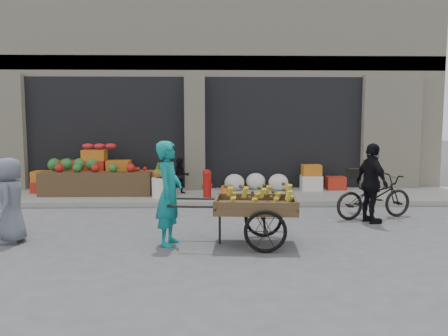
{
  "coord_description": "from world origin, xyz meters",
  "views": [
    {
      "loc": [
        0.51,
        -7.05,
        1.97
      ],
      "look_at": [
        0.71,
        1.24,
        1.1
      ],
      "focal_mm": 35.0,
      "sensor_mm": 36.0,
      "label": 1
    }
  ],
  "objects_px": {
    "fire_hydrant": "(207,182)",
    "seated_person": "(181,176)",
    "pineapple_bin": "(162,188)",
    "vendor_woman": "(169,193)",
    "banana_cart": "(252,203)",
    "orange_bucket": "(228,192)",
    "bicycle": "(374,197)",
    "vendor_grey": "(11,200)",
    "cyclist": "(372,183)"
  },
  "relations": [
    {
      "from": "fire_hydrant",
      "to": "seated_person",
      "type": "bearing_deg",
      "value": 137.12
    },
    {
      "from": "pineapple_bin",
      "to": "vendor_woman",
      "type": "bearing_deg",
      "value": -81.66
    },
    {
      "from": "banana_cart",
      "to": "orange_bucket",
      "type": "bearing_deg",
      "value": 99.02
    },
    {
      "from": "orange_bucket",
      "to": "vendor_woman",
      "type": "bearing_deg",
      "value": -106.09
    },
    {
      "from": "fire_hydrant",
      "to": "banana_cart",
      "type": "distance_m",
      "value": 3.79
    },
    {
      "from": "orange_bucket",
      "to": "vendor_woman",
      "type": "relative_size",
      "value": 0.19
    },
    {
      "from": "orange_bucket",
      "to": "banana_cart",
      "type": "bearing_deg",
      "value": -85.56
    },
    {
      "from": "seated_person",
      "to": "vendor_woman",
      "type": "xyz_separation_m",
      "value": [
        0.15,
        -4.34,
        0.25
      ]
    },
    {
      "from": "seated_person",
      "to": "banana_cart",
      "type": "height_order",
      "value": "seated_person"
    },
    {
      "from": "fire_hydrant",
      "to": "bicycle",
      "type": "height_order",
      "value": "bicycle"
    },
    {
      "from": "banana_cart",
      "to": "seated_person",
      "type": "bearing_deg",
      "value": 113.4
    },
    {
      "from": "pineapple_bin",
      "to": "vendor_grey",
      "type": "bearing_deg",
      "value": -120.23
    },
    {
      "from": "cyclist",
      "to": "banana_cart",
      "type": "bearing_deg",
      "value": 105.94
    },
    {
      "from": "seated_person",
      "to": "cyclist",
      "type": "height_order",
      "value": "cyclist"
    },
    {
      "from": "orange_bucket",
      "to": "seated_person",
      "type": "bearing_deg",
      "value": 149.74
    },
    {
      "from": "orange_bucket",
      "to": "vendor_grey",
      "type": "xyz_separation_m",
      "value": [
        -3.66,
        -3.43,
        0.43
      ]
    },
    {
      "from": "orange_bucket",
      "to": "cyclist",
      "type": "bearing_deg",
      "value": -38.41
    },
    {
      "from": "fire_hydrant",
      "to": "seated_person",
      "type": "height_order",
      "value": "seated_person"
    },
    {
      "from": "orange_bucket",
      "to": "vendor_grey",
      "type": "bearing_deg",
      "value": -136.84
    },
    {
      "from": "pineapple_bin",
      "to": "orange_bucket",
      "type": "relative_size",
      "value": 1.62
    },
    {
      "from": "vendor_woman",
      "to": "fire_hydrant",
      "type": "bearing_deg",
      "value": 2.36
    },
    {
      "from": "orange_bucket",
      "to": "banana_cart",
      "type": "height_order",
      "value": "banana_cart"
    },
    {
      "from": "pineapple_bin",
      "to": "orange_bucket",
      "type": "xyz_separation_m",
      "value": [
        1.6,
        -0.1,
        -0.1
      ]
    },
    {
      "from": "pineapple_bin",
      "to": "cyclist",
      "type": "height_order",
      "value": "cyclist"
    },
    {
      "from": "seated_person",
      "to": "vendor_woman",
      "type": "height_order",
      "value": "vendor_woman"
    },
    {
      "from": "banana_cart",
      "to": "vendor_grey",
      "type": "distance_m",
      "value": 3.95
    },
    {
      "from": "banana_cart",
      "to": "vendor_woman",
      "type": "distance_m",
      "value": 1.34
    },
    {
      "from": "seated_person",
      "to": "cyclist",
      "type": "bearing_deg",
      "value": -46.1
    },
    {
      "from": "orange_bucket",
      "to": "seated_person",
      "type": "relative_size",
      "value": 0.34
    },
    {
      "from": "orange_bucket",
      "to": "bicycle",
      "type": "distance_m",
      "value": 3.45
    },
    {
      "from": "pineapple_bin",
      "to": "fire_hydrant",
      "type": "height_order",
      "value": "fire_hydrant"
    },
    {
      "from": "vendor_grey",
      "to": "bicycle",
      "type": "height_order",
      "value": "vendor_grey"
    },
    {
      "from": "vendor_grey",
      "to": "cyclist",
      "type": "bearing_deg",
      "value": 91.12
    },
    {
      "from": "seated_person",
      "to": "vendor_woman",
      "type": "distance_m",
      "value": 4.35
    },
    {
      "from": "pineapple_bin",
      "to": "vendor_woman",
      "type": "distance_m",
      "value": 3.81
    },
    {
      "from": "pineapple_bin",
      "to": "banana_cart",
      "type": "xyz_separation_m",
      "value": [
        1.88,
        -3.75,
        0.31
      ]
    },
    {
      "from": "fire_hydrant",
      "to": "orange_bucket",
      "type": "relative_size",
      "value": 2.22
    },
    {
      "from": "pineapple_bin",
      "to": "bicycle",
      "type": "distance_m",
      "value": 4.92
    },
    {
      "from": "orange_bucket",
      "to": "seated_person",
      "type": "xyz_separation_m",
      "value": [
        -1.2,
        0.7,
        0.31
      ]
    },
    {
      "from": "vendor_grey",
      "to": "cyclist",
      "type": "height_order",
      "value": "cyclist"
    },
    {
      "from": "vendor_grey",
      "to": "bicycle",
      "type": "bearing_deg",
      "value": 94.1
    },
    {
      "from": "cyclist",
      "to": "fire_hydrant",
      "type": "bearing_deg",
      "value": 40.62
    },
    {
      "from": "vendor_grey",
      "to": "cyclist",
      "type": "xyz_separation_m",
      "value": [
        6.41,
        1.25,
        0.08
      ]
    },
    {
      "from": "vendor_woman",
      "to": "vendor_grey",
      "type": "distance_m",
      "value": 2.62
    },
    {
      "from": "fire_hydrant",
      "to": "banana_cart",
      "type": "relative_size",
      "value": 0.31
    },
    {
      "from": "cyclist",
      "to": "bicycle",
      "type": "bearing_deg",
      "value": -41.48
    },
    {
      "from": "pineapple_bin",
      "to": "cyclist",
      "type": "xyz_separation_m",
      "value": [
        4.35,
        -2.28,
        0.41
      ]
    },
    {
      "from": "pineapple_bin",
      "to": "vendor_woman",
      "type": "xyz_separation_m",
      "value": [
        0.55,
        -3.74,
        0.47
      ]
    },
    {
      "from": "vendor_grey",
      "to": "vendor_woman",
      "type": "bearing_deg",
      "value": 75.37
    },
    {
      "from": "seated_person",
      "to": "cyclist",
      "type": "distance_m",
      "value": 4.89
    }
  ]
}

